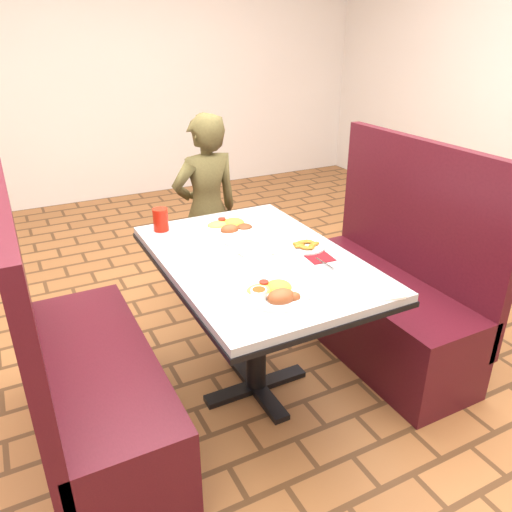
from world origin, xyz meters
The scene contains 14 objects.
dining_table centered at (0.00, 0.00, 0.65)m, with size 0.81×1.21×0.75m.
booth_bench_left centered at (-0.80, 0.00, 0.33)m, with size 0.47×1.20×1.17m.
booth_bench_right centered at (0.80, 0.00, 0.33)m, with size 0.47×1.20×1.17m.
diner_person centered at (0.16, 1.00, 0.62)m, with size 0.45×0.30×1.23m, color brown.
near_dinner_plate centered at (-0.10, -0.36, 0.78)m, with size 0.26×0.26×0.08m.
far_dinner_plate centered at (0.04, 0.35, 0.78)m, with size 0.28×0.28×0.07m.
plantain_plate centered at (0.25, -0.03, 0.76)m, with size 0.18×0.18×0.03m.
maroon_napkin centered at (0.24, -0.15, 0.75)m, with size 0.11×0.11×0.00m, color maroon.
spoon_utensil centered at (0.23, -0.21, 0.75)m, with size 0.01×0.13×0.00m, color silver.
red_tumbler centered at (-0.28, 0.50, 0.81)m, with size 0.08×0.08×0.11m, color red.
paper_napkin centered at (0.25, -0.52, 0.76)m, with size 0.18×0.14×0.01m, color white.
knife_utensil centered at (-0.08, -0.35, 0.76)m, with size 0.01×0.16×0.00m, color silver.
fork_utensil centered at (-0.14, -0.37, 0.76)m, with size 0.01×0.16×0.00m, color silver.
lettuce_shreds centered at (0.04, 0.06, 0.75)m, with size 0.28×0.32×0.00m, color #9ACC51, non-canonical shape.
Camera 1 is at (-0.93, -1.81, 1.70)m, focal length 35.00 mm.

